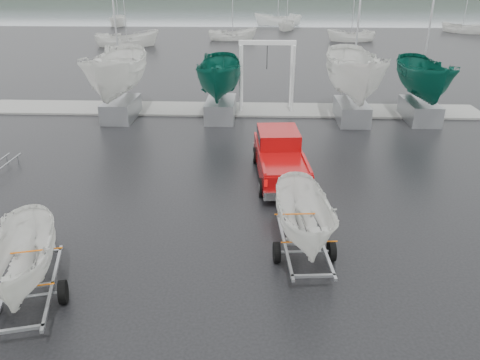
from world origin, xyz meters
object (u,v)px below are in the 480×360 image
(trailer_hitched, at_px, (307,179))
(boat_hoist, at_px, (267,66))
(trailer_parked, at_px, (14,218))
(pickup_truck, at_px, (280,154))

(trailer_hitched, relative_size, boat_hoist, 1.12)
(trailer_parked, bearing_deg, pickup_truck, 36.90)
(trailer_parked, xyz_separation_m, boat_hoist, (6.11, 18.28, 0.25))
(trailer_parked, distance_m, boat_hoist, 19.27)
(pickup_truck, bearing_deg, trailer_hitched, -90.00)
(pickup_truck, height_order, boat_hoist, boat_hoist)
(trailer_hitched, bearing_deg, pickup_truck, 90.00)
(pickup_truck, xyz_separation_m, trailer_parked, (-6.57, -8.43, 1.51))
(pickup_truck, height_order, trailer_hitched, trailer_hitched)
(trailer_hitched, distance_m, trailer_parked, 7.44)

